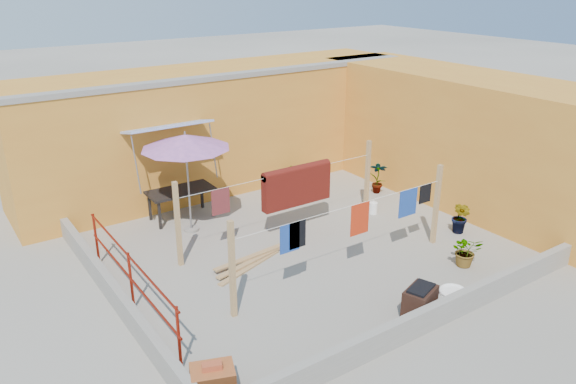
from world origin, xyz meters
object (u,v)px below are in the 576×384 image
at_px(water_jug_a, 373,208).
at_px(patio_umbrella, 185,142).
at_px(water_jug_b, 411,199).
at_px(green_hose, 317,183).
at_px(brazier, 420,301).
at_px(white_basin, 453,292).
at_px(outdoor_table, 181,192).
at_px(brick_stack, 213,381).
at_px(plant_back_a, 296,174).

bearing_deg(water_jug_a, patio_umbrella, 158.45).
xyz_separation_m(water_jug_b, green_hose, (-1.06, 2.54, -0.12)).
bearing_deg(brazier, white_basin, 6.01).
height_order(patio_umbrella, water_jug_b, patio_umbrella).
relative_size(outdoor_table, brick_stack, 2.16).
bearing_deg(outdoor_table, water_jug_a, -31.05).
relative_size(water_jug_b, plant_back_a, 0.49).
distance_m(outdoor_table, water_jug_b, 5.78).
distance_m(water_jug_a, plant_back_a, 2.70).
height_order(white_basin, green_hose, white_basin).
bearing_deg(green_hose, outdoor_table, -179.71).
relative_size(patio_umbrella, brazier, 3.25).
relative_size(outdoor_table, brazier, 2.17).
distance_m(brick_stack, green_hose, 8.67).
bearing_deg(green_hose, water_jug_a, -92.87).
bearing_deg(plant_back_a, white_basin, -97.87).
distance_m(outdoor_table, plant_back_a, 3.56).
relative_size(outdoor_table, water_jug_b, 4.60).
xyz_separation_m(brick_stack, brazier, (3.85, -0.25, 0.04)).
relative_size(water_jug_a, plant_back_a, 0.47).
bearing_deg(outdoor_table, plant_back_a, 4.05).
bearing_deg(water_jug_a, outdoor_table, 148.95).
distance_m(patio_umbrella, water_jug_b, 5.93).
distance_m(patio_umbrella, plant_back_a, 4.20).
bearing_deg(water_jug_b, water_jug_a, 174.75).
bearing_deg(patio_umbrella, water_jug_a, -21.55).
bearing_deg(brazier, water_jug_b, 45.67).
xyz_separation_m(patio_umbrella, outdoor_table, (0.13, 0.78, -1.45)).
distance_m(patio_umbrella, outdoor_table, 1.65).
bearing_deg(brick_stack, patio_umbrella, 67.86).
bearing_deg(outdoor_table, brick_stack, -110.60).
bearing_deg(white_basin, brick_stack, 178.33).
bearing_deg(water_jug_b, brick_stack, -155.43).
bearing_deg(outdoor_table, green_hose, 0.29).
bearing_deg(water_jug_a, brick_stack, -150.66).
bearing_deg(patio_umbrella, brazier, -71.82).
xyz_separation_m(white_basin, green_hose, (1.45, 6.06, -0.01)).
distance_m(outdoor_table, brick_stack, 6.32).
height_order(outdoor_table, plant_back_a, outdoor_table).
bearing_deg(plant_back_a, water_jug_b, -59.21).
height_order(outdoor_table, water_jug_a, outdoor_table).
distance_m(outdoor_table, white_basin, 6.63).
height_order(outdoor_table, green_hose, outdoor_table).
bearing_deg(patio_umbrella, outdoor_table, 80.33).
xyz_separation_m(patio_umbrella, brazier, (1.77, -5.37, -1.84)).
xyz_separation_m(outdoor_table, plant_back_a, (3.54, 0.25, -0.31)).
bearing_deg(water_jug_a, green_hose, 87.13).
distance_m(outdoor_table, brazier, 6.37).
distance_m(brick_stack, water_jug_b, 8.14).
xyz_separation_m(brick_stack, water_jug_a, (6.21, 3.49, -0.08)).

